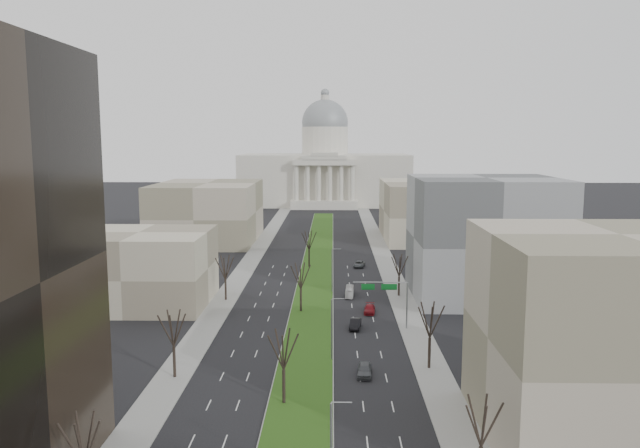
# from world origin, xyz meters

# --- Properties ---
(ground) EXTENTS (600.00, 600.00, 0.00)m
(ground) POSITION_xyz_m (0.00, 120.00, 0.00)
(ground) COLOR black
(ground) RESTS_ON ground
(median) EXTENTS (8.00, 222.03, 0.20)m
(median) POSITION_xyz_m (0.00, 118.99, 0.10)
(median) COLOR #999993
(median) RESTS_ON ground
(sidewalk_left) EXTENTS (5.00, 330.00, 0.15)m
(sidewalk_left) POSITION_xyz_m (-17.50, 95.00, 0.07)
(sidewalk_left) COLOR gray
(sidewalk_left) RESTS_ON ground
(sidewalk_right) EXTENTS (5.00, 330.00, 0.15)m
(sidewalk_right) POSITION_xyz_m (17.50, 95.00, 0.07)
(sidewalk_right) COLOR gray
(sidewalk_right) RESTS_ON ground
(capitol) EXTENTS (80.00, 46.00, 55.00)m
(capitol) POSITION_xyz_m (0.00, 269.59, 16.31)
(capitol) COLOR beige
(capitol) RESTS_ON ground
(building_beige_left) EXTENTS (26.00, 22.00, 14.00)m
(building_beige_left) POSITION_xyz_m (-33.00, 85.00, 7.00)
(building_beige_left) COLOR gray
(building_beige_left) RESTS_ON ground
(building_tan_right) EXTENTS (26.00, 24.00, 22.00)m
(building_tan_right) POSITION_xyz_m (33.00, 32.00, 11.00)
(building_tan_right) COLOR gray
(building_tan_right) RESTS_ON ground
(building_grey_right) EXTENTS (28.00, 26.00, 24.00)m
(building_grey_right) POSITION_xyz_m (34.00, 92.00, 12.00)
(building_grey_right) COLOR #595C5E
(building_grey_right) RESTS_ON ground
(building_far_left) EXTENTS (30.00, 40.00, 18.00)m
(building_far_left) POSITION_xyz_m (-35.00, 160.00, 9.00)
(building_far_left) COLOR gray
(building_far_left) RESTS_ON ground
(building_far_right) EXTENTS (30.00, 40.00, 18.00)m
(building_far_right) POSITION_xyz_m (35.00, 165.00, 9.00)
(building_far_right) COLOR gray
(building_far_right) RESTS_ON ground
(tree_left_near) EXTENTS (5.10, 5.10, 9.18)m
(tree_left_near) POSITION_xyz_m (-17.20, 18.00, 6.61)
(tree_left_near) COLOR black
(tree_left_near) RESTS_ON ground
(tree_left_mid) EXTENTS (5.40, 5.40, 9.72)m
(tree_left_mid) POSITION_xyz_m (-17.20, 48.00, 7.00)
(tree_left_mid) COLOR black
(tree_left_mid) RESTS_ON ground
(tree_left_far) EXTENTS (5.28, 5.28, 9.50)m
(tree_left_far) POSITION_xyz_m (-17.20, 88.00, 6.84)
(tree_left_far) COLOR black
(tree_left_far) RESTS_ON ground
(tree_right_near) EXTENTS (5.16, 5.16, 9.29)m
(tree_right_near) POSITION_xyz_m (17.20, 22.00, 6.69)
(tree_right_near) COLOR black
(tree_right_near) RESTS_ON ground
(tree_right_mid) EXTENTS (5.52, 5.52, 9.94)m
(tree_right_mid) POSITION_xyz_m (17.20, 52.00, 7.16)
(tree_right_mid) COLOR black
(tree_right_mid) RESTS_ON ground
(tree_right_far) EXTENTS (5.04, 5.04, 9.07)m
(tree_right_far) POSITION_xyz_m (17.20, 92.00, 6.53)
(tree_right_far) COLOR black
(tree_right_far) RESTS_ON ground
(tree_median_a) EXTENTS (5.40, 5.40, 9.72)m
(tree_median_a) POSITION_xyz_m (-2.00, 40.00, 7.00)
(tree_median_a) COLOR black
(tree_median_a) RESTS_ON ground
(tree_median_b) EXTENTS (5.40, 5.40, 9.72)m
(tree_median_b) POSITION_xyz_m (-2.00, 80.00, 7.00)
(tree_median_b) COLOR black
(tree_median_b) RESTS_ON ground
(tree_median_c) EXTENTS (5.40, 5.40, 9.72)m
(tree_median_c) POSITION_xyz_m (-2.00, 120.00, 7.00)
(tree_median_c) COLOR black
(tree_median_c) RESTS_ON ground
(streetlamp_median_b) EXTENTS (1.90, 0.20, 9.16)m
(streetlamp_median_b) POSITION_xyz_m (3.76, 55.00, 4.81)
(streetlamp_median_b) COLOR gray
(streetlamp_median_b) RESTS_ON ground
(streetlamp_median_c) EXTENTS (1.90, 0.20, 9.16)m
(streetlamp_median_c) POSITION_xyz_m (3.76, 95.00, 4.81)
(streetlamp_median_c) COLOR gray
(streetlamp_median_c) RESTS_ON ground
(mast_arm_signs) EXTENTS (9.12, 0.24, 8.09)m
(mast_arm_signs) POSITION_xyz_m (13.49, 70.03, 6.11)
(mast_arm_signs) COLOR gray
(mast_arm_signs) RESTS_ON ground
(car_grey_near) EXTENTS (2.32, 4.94, 1.63)m
(car_grey_near) POSITION_xyz_m (8.14, 49.27, 0.82)
(car_grey_near) COLOR #4D5055
(car_grey_near) RESTS_ON ground
(car_black) EXTENTS (2.29, 5.05, 1.61)m
(car_black) POSITION_xyz_m (7.65, 70.21, 0.80)
(car_black) COLOR black
(car_black) RESTS_ON ground
(car_red) EXTENTS (2.43, 5.02, 1.41)m
(car_red) POSITION_xyz_m (10.59, 79.68, 0.70)
(car_red) COLOR maroon
(car_red) RESTS_ON ground
(car_grey_far) EXTENTS (3.20, 5.52, 1.44)m
(car_grey_far) POSITION_xyz_m (10.41, 120.63, 0.72)
(car_grey_far) COLOR #4D5154
(car_grey_far) RESTS_ON ground
(box_van) EXTENTS (1.92, 6.65, 1.83)m
(box_van) POSITION_xyz_m (7.26, 91.87, 0.92)
(box_van) COLOR white
(box_van) RESTS_ON ground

